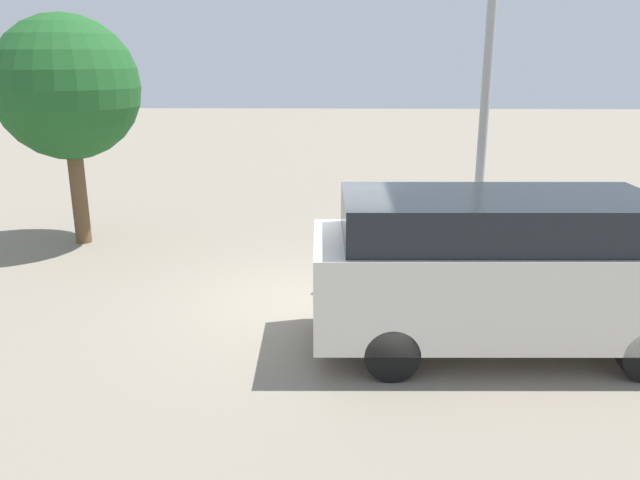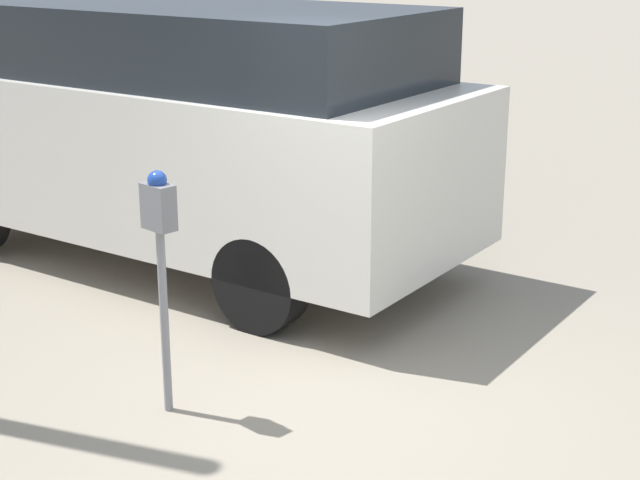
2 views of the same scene
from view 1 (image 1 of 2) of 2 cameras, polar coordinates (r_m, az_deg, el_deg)
ground_plane at (r=10.31m, az=-1.05°, el=-5.72°), size 80.00×80.00×0.00m
parking_meter_near at (r=10.48m, az=3.27°, el=0.84°), size 0.21×0.14×1.46m
lamp_post at (r=11.71m, az=14.48°, el=6.97°), size 0.44×0.44×6.14m
parked_van at (r=8.71m, az=16.31°, el=-2.41°), size 5.16×2.16×2.15m
street_tree at (r=14.02m, az=-22.11°, el=12.71°), size 2.92×2.92×4.74m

